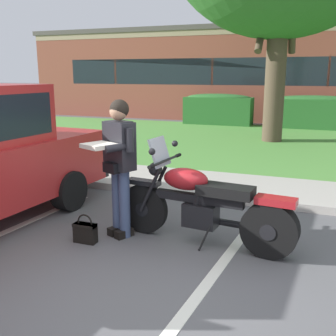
# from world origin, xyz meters

# --- Properties ---
(ground_plane) EXTENTS (140.00, 140.00, 0.00)m
(ground_plane) POSITION_xyz_m (0.00, 0.00, 0.00)
(ground_plane) COLOR #565659
(curb_strip) EXTENTS (60.00, 0.20, 0.12)m
(curb_strip) POSITION_xyz_m (0.00, 2.98, 0.06)
(curb_strip) COLOR #ADA89E
(curb_strip) RESTS_ON ground
(concrete_walk) EXTENTS (60.00, 1.50, 0.08)m
(concrete_walk) POSITION_xyz_m (0.00, 3.83, 0.04)
(concrete_walk) COLOR #ADA89E
(concrete_walk) RESTS_ON ground
(grass_lawn) EXTENTS (60.00, 8.02, 0.06)m
(grass_lawn) POSITION_xyz_m (0.00, 8.59, 0.03)
(grass_lawn) COLOR #518E3D
(grass_lawn) RESTS_ON ground
(stall_stripe_1) EXTENTS (0.48, 4.40, 0.01)m
(stall_stripe_1) POSITION_xyz_m (0.59, 0.20, 0.00)
(stall_stripe_1) COLOR silver
(stall_stripe_1) RESTS_ON ground
(motorcycle) EXTENTS (2.24, 0.82, 1.26)m
(motorcycle) POSITION_xyz_m (0.36, 1.27, 0.49)
(motorcycle) COLOR black
(motorcycle) RESTS_ON ground
(rider_person) EXTENTS (0.58, 0.66, 1.70)m
(rider_person) POSITION_xyz_m (-0.75, 1.14, 1.01)
(rider_person) COLOR black
(rider_person) RESTS_ON ground
(handbag) EXTENTS (0.28, 0.13, 0.36)m
(handbag) POSITION_xyz_m (-1.05, 0.80, 0.14)
(handbag) COLOR black
(handbag) RESTS_ON ground
(hedge_left) EXTENTS (2.63, 0.90, 1.24)m
(hedge_left) POSITION_xyz_m (-2.29, 12.44, 0.65)
(hedge_left) COLOR #286028
(hedge_left) RESTS_ON ground
(hedge_center_left) EXTENTS (3.18, 0.90, 1.24)m
(hedge_center_left) POSITION_xyz_m (1.28, 12.44, 0.65)
(hedge_center_left) COLOR #286028
(hedge_center_left) RESTS_ON ground
(brick_building) EXTENTS (27.03, 10.06, 3.99)m
(brick_building) POSITION_xyz_m (1.64, 18.67, 2.00)
(brick_building) COLOR brown
(brick_building) RESTS_ON ground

